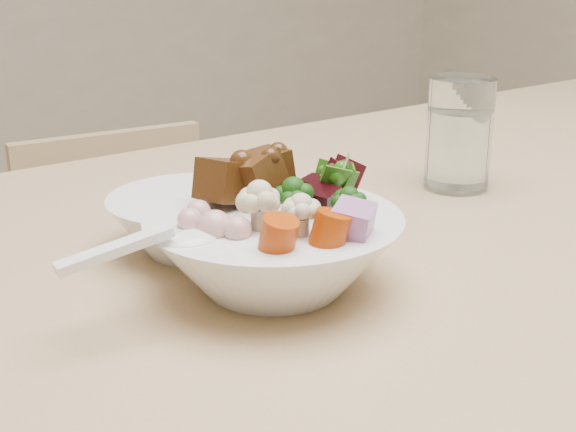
{
  "coord_description": "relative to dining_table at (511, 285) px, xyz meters",
  "views": [
    {
      "loc": [
        -0.64,
        -0.56,
        1.11
      ],
      "look_at": [
        -0.3,
        -0.03,
        0.89
      ],
      "focal_mm": 50.0,
      "sensor_mm": 36.0,
      "label": 1
    }
  ],
  "objects": [
    {
      "name": "dining_table",
      "position": [
        0.0,
        0.0,
        0.0
      ],
      "size": [
        1.83,
        1.12,
        0.83
      ],
      "rotation": [
        0.0,
        0.0,
        0.07
      ],
      "color": "tan",
      "rests_on": "ground"
    },
    {
      "name": "chair_far",
      "position": [
        -0.18,
        0.72,
        -0.31
      ],
      "size": [
        0.37,
        0.37,
        0.77
      ],
      "rotation": [
        0.0,
        0.0,
        -0.03
      ],
      "color": "tan",
      "rests_on": "ground"
    },
    {
      "name": "food_bowl",
      "position": [
        -0.32,
        -0.02,
        0.12
      ],
      "size": [
        0.22,
        0.22,
        0.12
      ],
      "color": "white",
      "rests_on": "dining_table"
    },
    {
      "name": "soup_spoon",
      "position": [
        -0.42,
        -0.04,
        0.15
      ],
      "size": [
        0.13,
        0.04,
        0.03
      ],
      "rotation": [
        0.0,
        0.0,
        -0.01
      ],
      "color": "white",
      "rests_on": "food_bowl"
    },
    {
      "name": "water_glass",
      "position": [
        0.01,
        0.11,
        0.14
      ],
      "size": [
        0.08,
        0.08,
        0.13
      ],
      "color": "white",
      "rests_on": "dining_table"
    },
    {
      "name": "side_bowl",
      "position": [
        -0.35,
        0.09,
        0.11
      ],
      "size": [
        0.16,
        0.16,
        0.05
      ],
      "primitive_type": null,
      "color": "white",
      "rests_on": "dining_table"
    }
  ]
}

